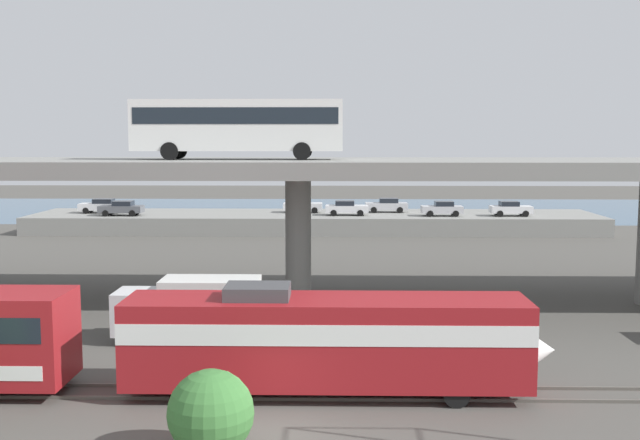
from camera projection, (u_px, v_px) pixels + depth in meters
The scene contains 17 objects.
ground_plane at pixel (268, 435), 24.55m from camera, with size 260.00×260.00×0.00m, color #4C4944.
rail_strip_near at pixel (276, 399), 27.81m from camera, with size 110.00×0.12×0.12m, color #59544C.
rail_strip_far at pixel (279, 386), 29.22m from camera, with size 110.00×0.12×0.12m, color #59544C.
train_locomotive at pixel (346, 338), 28.23m from camera, with size 16.03×3.04×4.18m.
highway_overpass at pixel (298, 173), 43.61m from camera, with size 96.00×10.86×8.39m.
transit_bus_on_overpass at pixel (238, 124), 43.32m from camera, with size 12.00×2.68×3.40m.
service_truck_west at pixel (192, 308), 35.74m from camera, with size 6.80×2.46×3.04m.
pier_parking_lot at pixel (315, 222), 79.12m from camera, with size 58.53×10.73×1.78m, color gray.
parked_car_0 at pixel (302, 205), 79.94m from camera, with size 4.09×1.90×1.50m.
parked_car_1 at pixel (122, 208), 76.74m from camera, with size 4.36×1.97×1.50m.
parked_car_2 at pixel (511, 208), 76.31m from camera, with size 4.11×1.94×1.50m.
parked_car_3 at pixel (346, 208), 77.04m from camera, with size 4.35×2.00×1.50m.
parked_car_4 at pixel (102, 206), 79.42m from camera, with size 4.55×1.89×1.50m.
parked_car_5 at pixel (387, 205), 80.18m from camera, with size 4.43×1.83×1.50m.
parked_car_6 at pixel (442, 208), 76.30m from camera, with size 4.11×1.88×1.50m.
harbor_water at pixel (319, 210), 102.08m from camera, with size 140.00×36.00×0.01m, color #385B7A.
shrub_right at pixel (211, 413), 22.89m from camera, with size 2.65×2.65×2.65m, color #3A7335.
Camera 1 is at (2.17, -23.61, 9.61)m, focal length 42.44 mm.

